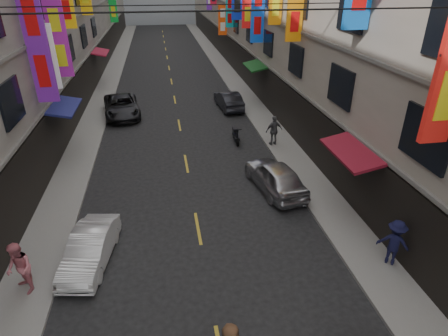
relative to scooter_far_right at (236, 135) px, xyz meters
name	(u,v)px	position (x,y,z in m)	size (l,w,h in m)	color
sidewalk_left	(108,84)	(-9.29, 15.50, -0.38)	(2.00, 90.00, 0.12)	slate
sidewalk_right	(232,78)	(2.71, 15.50, -0.38)	(2.00, 90.00, 0.12)	slate
street_awnings	(158,101)	(-4.55, -0.50, 2.56)	(13.99, 35.20, 0.41)	#16551F
lane_markings	(173,90)	(-3.29, 12.50, -0.44)	(0.12, 80.20, 0.01)	gold
scooter_far_right	(236,135)	(0.00, 0.00, 0.00)	(0.50, 1.80, 1.14)	black
car_left_mid	(90,248)	(-7.29, -9.87, 0.17)	(1.29, 3.69, 1.22)	silver
car_left_far	(122,106)	(-7.29, 6.16, 0.28)	(2.40, 5.20, 1.45)	black
car_right_mid	(275,176)	(0.71, -6.02, 0.29)	(1.73, 4.29, 1.46)	#A8A8AC
car_right_far	(228,100)	(0.71, 6.46, 0.23)	(1.43, 4.09, 1.35)	#222429
pedestrian_lfar	(19,269)	(-9.20, -11.07, 0.60)	(0.90, 0.62, 1.85)	#D5717D
pedestrian_rnear	(394,242)	(3.27, -11.83, 0.56)	(1.14, 0.59, 1.76)	black
pedestrian_rfar	(274,131)	(2.11, -1.05, 0.58)	(1.06, 0.60, 1.81)	#515154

